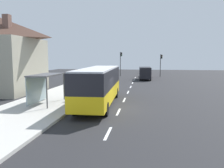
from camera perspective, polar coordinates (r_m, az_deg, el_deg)
The scene contains 19 objects.
ground_plane at distance 32.37m, azimuth 4.17°, elevation -0.75°, with size 56.00×92.00×0.04m, color #262628.
sidewalk_platform at distance 22.16m, azimuth -14.87°, elevation -4.08°, with size 6.20×30.00×0.18m, color beige.
lane_stripe_seg_0 at distance 12.86m, azimuth -0.99°, elevation -12.03°, with size 0.16×2.20×0.01m, color silver.
lane_stripe_seg_1 at distance 17.62m, azimuth 1.60°, elevation -6.88°, with size 0.16×2.20×0.01m, color silver.
lane_stripe_seg_2 at distance 22.49m, azimuth 3.05°, elevation -3.93°, with size 0.16×2.20×0.01m, color silver.
lane_stripe_seg_3 at distance 27.41m, azimuth 3.97°, elevation -2.03°, with size 0.16×2.20×0.01m, color silver.
lane_stripe_seg_4 at distance 32.35m, azimuth 4.61°, elevation -0.71°, with size 0.16×2.20×0.01m, color silver.
lane_stripe_seg_5 at distance 37.31m, azimuth 5.09°, elevation 0.26°, with size 0.16×2.20×0.01m, color silver.
lane_stripe_seg_6 at distance 42.27m, azimuth 5.45°, elevation 1.00°, with size 0.16×2.20×0.01m, color silver.
lane_stripe_seg_7 at distance 47.25m, azimuth 5.73°, elevation 1.58°, with size 0.16×2.20×0.01m, color silver.
bus at distance 19.89m, azimuth -3.24°, elevation 0.04°, with size 2.80×11.07×3.21m.
white_van at distance 42.87m, azimuth 8.12°, elevation 2.83°, with size 2.20×5.27×2.30m.
sedan_near at distance 59.72m, azimuth 8.22°, elevation 3.35°, with size 2.00×4.48×1.52m.
sedan_far at distance 49.96m, azimuth 8.23°, elevation 2.72°, with size 2.01×4.48×1.52m.
recycling_bin_green at distance 21.24m, azimuth -9.51°, elevation -2.86°, with size 0.52×0.52×0.95m, color green.
recycling_bin_yellow at distance 21.89m, azimuth -8.96°, elevation -2.57°, with size 0.52×0.52×0.95m, color yellow.
traffic_light_near_side at distance 50.14m, azimuth 11.95°, elevation 5.38°, with size 0.49×0.28×4.74m.
traffic_light_far_side at distance 51.10m, azimuth 2.18°, elevation 5.88°, with size 0.49×0.28×5.25m.
bus_shelter at distance 20.57m, azimuth -16.64°, elevation 0.70°, with size 1.80×4.00×2.50m.
Camera 1 is at (2.18, -18.03, 4.11)m, focal length 37.16 mm.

